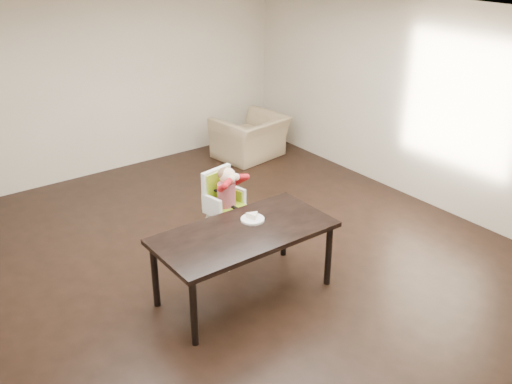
% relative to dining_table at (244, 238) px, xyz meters
% --- Properties ---
extents(ground, '(7.00, 7.00, 0.00)m').
position_rel_dining_table_xyz_m(ground, '(0.29, 0.48, -0.67)').
color(ground, black).
rests_on(ground, ground).
extents(room_walls, '(6.02, 7.02, 2.71)m').
position_rel_dining_table_xyz_m(room_walls, '(0.29, 0.48, 1.18)').
color(room_walls, beige).
rests_on(room_walls, ground).
extents(dining_table, '(1.80, 0.90, 0.75)m').
position_rel_dining_table_xyz_m(dining_table, '(0.00, 0.00, 0.00)').
color(dining_table, black).
rests_on(dining_table, ground).
extents(high_chair, '(0.53, 0.53, 1.09)m').
position_rel_dining_table_xyz_m(high_chair, '(0.31, 0.80, 0.10)').
color(high_chair, white).
rests_on(high_chair, ground).
extents(plate, '(0.31, 0.31, 0.07)m').
position_rel_dining_table_xyz_m(plate, '(0.20, 0.13, 0.10)').
color(plate, white).
rests_on(plate, dining_table).
extents(armchair, '(1.15, 0.84, 0.92)m').
position_rel_dining_table_xyz_m(armchair, '(2.34, 3.11, -0.21)').
color(armchair, tan).
rests_on(armchair, ground).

